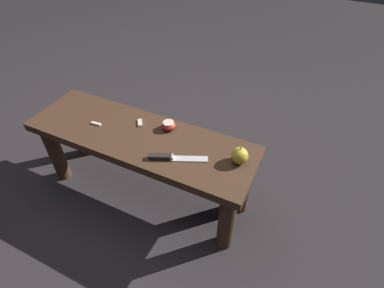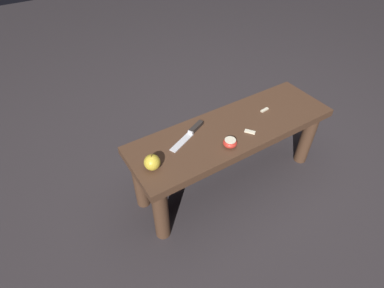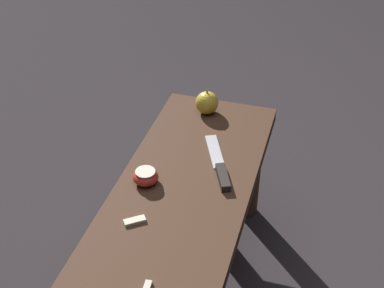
{
  "view_description": "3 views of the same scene",
  "coord_description": "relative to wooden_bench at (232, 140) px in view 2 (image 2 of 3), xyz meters",
  "views": [
    {
      "loc": [
        -0.66,
        0.83,
        1.26
      ],
      "look_at": [
        -0.26,
        -0.02,
        0.42
      ],
      "focal_mm": 28.0,
      "sensor_mm": 36.0,
      "label": 1
    },
    {
      "loc": [
        -0.78,
        -0.86,
        1.33
      ],
      "look_at": [
        -0.26,
        -0.02,
        0.42
      ],
      "focal_mm": 28.0,
      "sensor_mm": 36.0,
      "label": 2
    },
    {
      "loc": [
        0.87,
        0.31,
        1.28
      ],
      "look_at": [
        -0.26,
        -0.02,
        0.42
      ],
      "focal_mm": 50.0,
      "sensor_mm": 36.0,
      "label": 3
    }
  ],
  "objects": [
    {
      "name": "apple_slice_near_knife",
      "position": [
        0.23,
        0.02,
        0.09
      ],
      "size": [
        0.05,
        0.02,
        0.01
      ],
      "color": "beige",
      "rests_on": "wooden_bench"
    },
    {
      "name": "ground_plane",
      "position": [
        0.0,
        0.0,
        -0.31
      ],
      "size": [
        8.0,
        8.0,
        0.0
      ],
      "primitive_type": "plane",
      "color": "#2D282B"
    },
    {
      "name": "apple_slice_center",
      "position": [
        0.04,
        -0.07,
        0.09
      ],
      "size": [
        0.05,
        0.05,
        0.01
      ],
      "color": "beige",
      "rests_on": "wooden_bench"
    },
    {
      "name": "apple_cut",
      "position": [
        -0.1,
        -0.1,
        0.11
      ],
      "size": [
        0.07,
        0.07,
        0.04
      ],
      "color": "red",
      "rests_on": "wooden_bench"
    },
    {
      "name": "apple_whole",
      "position": [
        -0.46,
        -0.03,
        0.12
      ],
      "size": [
        0.07,
        0.07,
        0.08
      ],
      "color": "gold",
      "rests_on": "wooden_bench"
    },
    {
      "name": "knife",
      "position": [
        -0.2,
        0.08,
        0.09
      ],
      "size": [
        0.24,
        0.12,
        0.02
      ],
      "rotation": [
        0.0,
        0.0,
        -2.72
      ],
      "color": "silver",
      "rests_on": "wooden_bench"
    },
    {
      "name": "wooden_bench",
      "position": [
        0.0,
        0.0,
        0.0
      ],
      "size": [
        1.08,
        0.34,
        0.39
      ],
      "color": "#472D1E",
      "rests_on": "ground_plane"
    }
  ]
}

